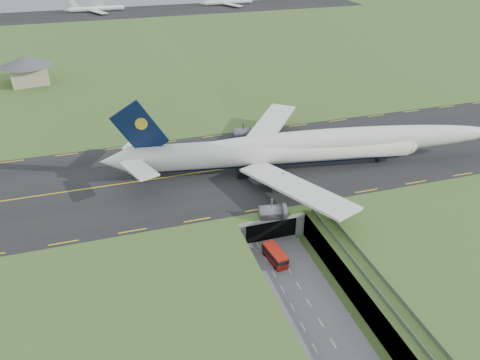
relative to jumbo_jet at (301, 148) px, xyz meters
name	(u,v)px	position (x,y,z in m)	size (l,w,h in m)	color
ground	(284,262)	(-15.21, -27.90, -11.88)	(900.00, 900.00, 0.00)	#445C25
airfield_deck	(285,251)	(-15.21, -27.90, -8.88)	(800.00, 800.00, 6.00)	gray
trench_road	(298,285)	(-15.21, -35.40, -11.78)	(12.00, 75.00, 0.20)	slate
taxiway	(239,167)	(-15.21, 5.10, -5.79)	(800.00, 44.00, 0.18)	black
tunnel_portal	(259,208)	(-15.21, -11.19, -8.54)	(17.00, 22.30, 6.00)	gray
guideway	(381,293)	(-4.21, -47.02, -6.56)	(3.00, 53.00, 7.05)	#A8A8A3
jumbo_jet	(301,148)	(0.00, 0.00, 0.00)	(104.91, 64.99, 21.76)	white
shuttle_tram	(275,256)	(-17.05, -27.29, -10.27)	(3.67, 7.44, 2.92)	#A9180B
service_building	(27,67)	(-73.90, 97.02, 0.42)	(22.87, 22.87, 10.64)	tan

